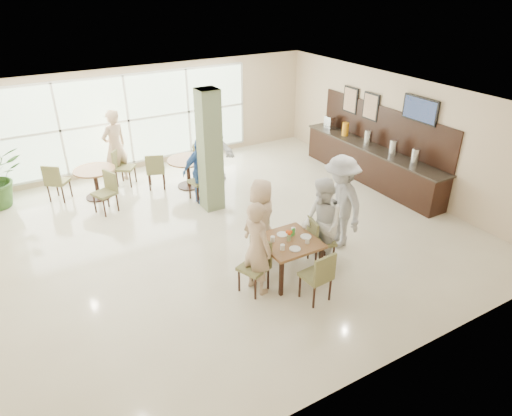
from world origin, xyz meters
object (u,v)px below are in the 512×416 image
teen_standing (340,202)px  adult_b (216,152)px  buffet_counter (371,161)px  teen_far (261,218)px  round_table_left (95,177)px  main_table (289,245)px  adult_a (200,170)px  round_table_right (188,166)px  adult_standing (115,147)px  teen_left (257,248)px  teen_right (322,224)px

teen_standing → adult_b: teen_standing is taller
buffet_counter → teen_far: size_ratio=2.96×
round_table_left → main_table: bearing=-66.4°
teen_standing → adult_a: teen_standing is taller
round_table_right → adult_b: 0.88m
round_table_right → adult_standing: bearing=140.2°
teen_left → main_table: bearing=-98.3°
buffet_counter → teen_standing: (-2.81, -2.08, 0.41)m
adult_standing → round_table_right: bearing=117.1°
main_table → adult_b: 4.74m
teen_right → teen_standing: (0.75, 0.40, 0.08)m
buffet_counter → adult_b: size_ratio=3.09×
adult_a → adult_standing: bearing=114.4°
round_table_right → teen_far: bearing=-90.2°
buffet_counter → teen_right: (-3.56, -2.48, 0.32)m
adult_b → teen_standing: bearing=-15.4°
teen_far → adult_standing: 5.13m
main_table → round_table_right: size_ratio=0.97×
round_table_left → adult_b: bearing=-8.0°
round_table_right → teen_far: teen_far is taller
main_table → teen_standing: teen_standing is taller
buffet_counter → adult_a: buffet_counter is taller
round_table_right → teen_standing: bearing=-70.0°
teen_left → adult_a: 3.72m
round_table_right → buffet_counter: (4.32, -2.07, -0.00)m
buffet_counter → teen_standing: buffet_counter is taller
main_table → round_table_left: (-2.23, 5.10, -0.11)m
teen_right → adult_standing: (-2.24, 5.78, 0.09)m
buffet_counter → round_table_right: bearing=154.4°
teen_right → round_table_left: bearing=-134.1°
buffet_counter → teen_standing: size_ratio=2.45×
teen_standing → adult_b: 4.31m
round_table_right → adult_a: bearing=-93.8°
adult_a → adult_standing: size_ratio=0.83×
round_table_right → adult_standing: (-1.48, 1.23, 0.41)m
teen_left → round_table_left: bearing=3.7°
teen_far → adult_b: size_ratio=1.04×
teen_right → teen_standing: teen_standing is taller
teen_standing → adult_standing: 6.15m
teen_left → teen_standing: (2.17, 0.47, 0.10)m
main_table → buffet_counter: (4.29, 2.50, -0.11)m
teen_right → teen_left: bearing=-71.5°
teen_left → teen_right: (1.42, 0.07, 0.02)m
teen_far → adult_standing: adult_standing is taller
teen_right → teen_standing: 0.85m
round_table_left → adult_b: size_ratio=0.65×
round_table_right → teen_far: (-0.01, -3.68, 0.24)m
main_table → adult_standing: 6.00m
round_table_left → teen_right: teen_right is taller
main_table → adult_a: adult_a is taller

